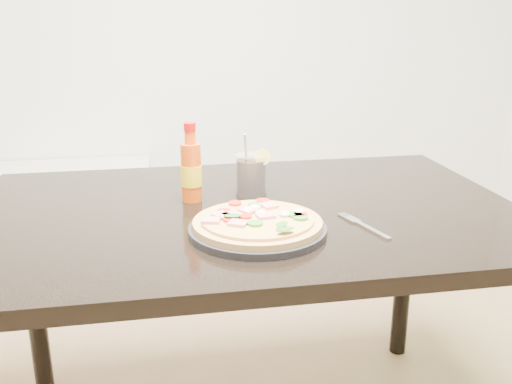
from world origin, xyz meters
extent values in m
cube|color=black|center=(0.16, 0.59, 0.73)|extent=(1.40, 0.90, 0.04)
cylinder|color=black|center=(-0.48, 0.98, 0.35)|extent=(0.06, 0.06, 0.71)
cylinder|color=black|center=(0.80, 0.98, 0.35)|extent=(0.06, 0.06, 0.71)
cylinder|color=black|center=(0.15, 0.41, 0.76)|extent=(0.32, 0.32, 0.02)
cylinder|color=#D3B55F|center=(0.15, 0.41, 0.77)|extent=(0.29, 0.29, 0.01)
cylinder|color=#D7B75D|center=(0.15, 0.41, 0.78)|extent=(0.26, 0.26, 0.01)
cube|color=#D6858A|center=(0.19, 0.48, 0.79)|extent=(0.05, 0.05, 0.01)
cube|color=#D6858A|center=(0.10, 0.43, 0.79)|extent=(0.05, 0.05, 0.01)
cube|color=#D6858A|center=(0.14, 0.46, 0.79)|extent=(0.05, 0.05, 0.01)
cube|color=#D6858A|center=(0.05, 0.40, 0.79)|extent=(0.05, 0.04, 0.01)
cube|color=#D6858A|center=(0.08, 0.43, 0.79)|extent=(0.05, 0.05, 0.01)
cube|color=#D6858A|center=(0.10, 0.38, 0.79)|extent=(0.05, 0.05, 0.01)
cube|color=#D6858A|center=(0.17, 0.41, 0.79)|extent=(0.04, 0.04, 0.01)
cylinder|color=red|center=(0.09, 0.40, 0.79)|extent=(0.03, 0.03, 0.01)
cylinder|color=red|center=(0.08, 0.46, 0.79)|extent=(0.03, 0.03, 0.01)
cylinder|color=red|center=(0.12, 0.51, 0.79)|extent=(0.03, 0.03, 0.01)
cylinder|color=red|center=(0.25, 0.41, 0.79)|extent=(0.03, 0.03, 0.01)
cylinder|color=red|center=(0.19, 0.52, 0.79)|extent=(0.03, 0.03, 0.01)
cylinder|color=red|center=(0.13, 0.42, 0.79)|extent=(0.03, 0.03, 0.01)
cylinder|color=#38862C|center=(0.24, 0.41, 0.79)|extent=(0.03, 0.03, 0.01)
cylinder|color=#38862C|center=(0.16, 0.49, 0.79)|extent=(0.03, 0.03, 0.01)
cylinder|color=#38862C|center=(0.14, 0.37, 0.79)|extent=(0.03, 0.03, 0.01)
cylinder|color=#38862C|center=(0.25, 0.39, 0.79)|extent=(0.03, 0.03, 0.01)
ellipsoid|color=beige|center=(0.14, 0.46, 0.79)|extent=(0.03, 0.03, 0.01)
ellipsoid|color=beige|center=(0.17, 0.43, 0.79)|extent=(0.03, 0.03, 0.01)
ellipsoid|color=beige|center=(0.16, 0.47, 0.79)|extent=(0.03, 0.03, 0.01)
ellipsoid|color=beige|center=(0.25, 0.43, 0.79)|extent=(0.03, 0.03, 0.01)
ellipsoid|color=beige|center=(0.22, 0.42, 0.79)|extent=(0.03, 0.03, 0.01)
ellipsoid|color=#2A6A19|center=(0.19, 0.31, 0.80)|extent=(0.04, 0.03, 0.00)
ellipsoid|color=#2A6A19|center=(0.10, 0.41, 0.80)|extent=(0.04, 0.03, 0.00)
ellipsoid|color=#2A6A19|center=(0.19, 0.34, 0.80)|extent=(0.04, 0.05, 0.00)
cylinder|color=#E64E0D|center=(0.02, 0.67, 0.83)|extent=(0.06, 0.06, 0.16)
cylinder|color=yellow|center=(0.02, 0.67, 0.82)|extent=(0.06, 0.06, 0.06)
cylinder|color=#E64E0D|center=(0.02, 0.67, 0.92)|extent=(0.03, 0.03, 0.03)
cylinder|color=red|center=(0.02, 0.67, 0.95)|extent=(0.03, 0.03, 0.02)
cylinder|color=black|center=(0.19, 0.70, 0.80)|extent=(0.08, 0.08, 0.10)
cylinder|color=silver|center=(0.19, 0.70, 0.81)|extent=(0.09, 0.09, 0.11)
cylinder|color=#F2E059|center=(0.22, 0.68, 0.86)|extent=(0.04, 0.01, 0.04)
cylinder|color=#B2B2B7|center=(0.18, 0.71, 0.84)|extent=(0.03, 0.06, 0.17)
cube|color=silver|center=(0.42, 0.37, 0.75)|extent=(0.05, 0.12, 0.00)
cube|color=silver|center=(0.39, 0.45, 0.75)|extent=(0.03, 0.05, 0.00)
cube|color=silver|center=(0.38, 0.48, 0.75)|extent=(0.01, 0.03, 0.00)
cube|color=silver|center=(0.38, 0.48, 0.75)|extent=(0.01, 0.03, 0.00)
cube|color=silver|center=(0.39, 0.48, 0.75)|extent=(0.01, 0.03, 0.00)
cube|color=silver|center=(0.39, 0.48, 0.75)|extent=(0.01, 0.03, 0.00)
cube|color=white|center=(-0.80, 2.07, 0.25)|extent=(1.40, 0.34, 0.50)
camera|label=1|loc=(-0.07, -0.78, 1.23)|focal=40.00mm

